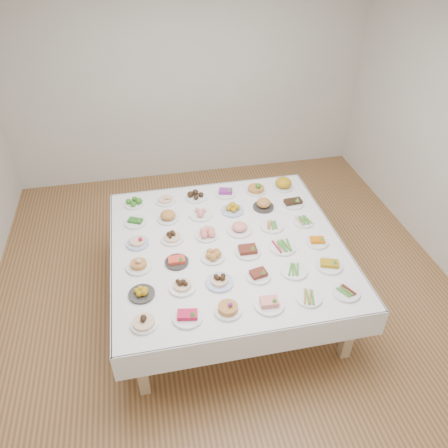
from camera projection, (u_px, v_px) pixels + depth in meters
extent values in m
plane|color=#9A6B40|center=(224.00, 284.00, 4.82)|extent=(5.00, 5.00, 0.00)
cube|color=white|center=(224.00, 6.00, 3.13)|extent=(5.00, 5.00, 0.02)
cube|color=silver|center=(187.00, 82.00, 5.93)|extent=(5.00, 0.02, 2.80)
cube|color=silver|center=(333.00, 445.00, 2.03)|extent=(5.00, 0.02, 2.80)
cube|color=white|center=(227.00, 246.00, 4.22)|extent=(2.20, 2.20, 0.06)
cube|color=white|center=(208.00, 195.00, 5.15)|extent=(2.22, 0.01, 0.28)
cube|color=white|center=(256.00, 345.00, 3.43)|extent=(2.22, 0.02, 0.28)
cube|color=white|center=(332.00, 240.00, 4.47)|extent=(0.02, 2.22, 0.28)
cube|color=white|center=(113.00, 270.00, 4.11)|extent=(0.02, 2.22, 0.28)
cube|color=#CEB184|center=(141.00, 366.00, 3.59)|extent=(0.09, 0.09, 0.69)
cube|color=#CEB184|center=(349.00, 330.00, 3.88)|extent=(0.09, 0.09, 0.69)
cube|color=#CEB184|center=(132.00, 231.00, 5.02)|extent=(0.09, 0.09, 0.69)
cube|color=#CEB184|center=(285.00, 212.00, 5.32)|extent=(0.09, 0.09, 0.69)
cylinder|color=silver|center=(144.00, 324.00, 3.41)|extent=(0.21, 0.21, 0.02)
cylinder|color=silver|center=(188.00, 317.00, 3.47)|extent=(0.24, 0.24, 0.02)
cylinder|color=silver|center=(228.00, 311.00, 3.52)|extent=(0.22, 0.22, 0.02)
cylinder|color=silver|center=(269.00, 305.00, 3.57)|extent=(0.25, 0.25, 0.02)
cylinder|color=silver|center=(309.00, 298.00, 3.63)|extent=(0.21, 0.21, 0.02)
cylinder|color=silver|center=(346.00, 293.00, 3.68)|extent=(0.23, 0.23, 0.02)
cylinder|color=#2C2927|center=(142.00, 294.00, 3.67)|extent=(0.22, 0.22, 0.02)
cylinder|color=silver|center=(183.00, 287.00, 3.73)|extent=(0.23, 0.23, 0.02)
cylinder|color=#4C66B2|center=(220.00, 283.00, 3.77)|extent=(0.24, 0.24, 0.02)
cylinder|color=silver|center=(258.00, 276.00, 3.84)|extent=(0.22, 0.22, 0.02)
cylinder|color=silver|center=(294.00, 271.00, 3.89)|extent=(0.24, 0.24, 0.02)
cylinder|color=silver|center=(329.00, 266.00, 3.95)|extent=(0.24, 0.24, 0.02)
cylinder|color=silver|center=(139.00, 267.00, 3.93)|extent=(0.23, 0.23, 0.02)
cylinder|color=#2C2927|center=(177.00, 262.00, 3.98)|extent=(0.21, 0.21, 0.02)
cylinder|color=silver|center=(213.00, 257.00, 4.04)|extent=(0.22, 0.22, 0.02)
cylinder|color=silver|center=(248.00, 252.00, 4.10)|extent=(0.24, 0.24, 0.02)
cylinder|color=silver|center=(283.00, 248.00, 4.15)|extent=(0.25, 0.25, 0.02)
cylinder|color=silver|center=(317.00, 242.00, 4.21)|extent=(0.21, 0.21, 0.02)
cylinder|color=#4C66B2|center=(138.00, 244.00, 4.19)|extent=(0.21, 0.21, 0.02)
cylinder|color=silver|center=(172.00, 239.00, 4.25)|extent=(0.22, 0.22, 0.02)
cylinder|color=silver|center=(207.00, 235.00, 4.30)|extent=(0.23, 0.23, 0.02)
cylinder|color=silver|center=(239.00, 230.00, 4.36)|extent=(0.25, 0.25, 0.02)
cylinder|color=silver|center=(272.00, 227.00, 4.41)|extent=(0.24, 0.24, 0.02)
cylinder|color=silver|center=(303.00, 222.00, 4.47)|extent=(0.21, 0.21, 0.02)
cylinder|color=silver|center=(136.00, 223.00, 4.46)|extent=(0.22, 0.22, 0.02)
cylinder|color=silver|center=(168.00, 219.00, 4.51)|extent=(0.22, 0.22, 0.02)
cylinder|color=silver|center=(201.00, 215.00, 4.57)|extent=(0.25, 0.25, 0.02)
cylinder|color=#4C66B2|center=(233.00, 211.00, 4.63)|extent=(0.24, 0.24, 0.02)
cylinder|color=#2C2927|center=(263.00, 207.00, 4.68)|extent=(0.22, 0.22, 0.02)
cylinder|color=silver|center=(293.00, 204.00, 4.73)|extent=(0.23, 0.23, 0.02)
cylinder|color=silver|center=(134.00, 204.00, 4.73)|extent=(0.21, 0.21, 0.02)
cylinder|color=silver|center=(166.00, 201.00, 4.77)|extent=(0.21, 0.21, 0.02)
cylinder|color=silver|center=(196.00, 197.00, 4.83)|extent=(0.24, 0.24, 0.02)
cylinder|color=silver|center=(226.00, 194.00, 4.89)|extent=(0.23, 0.23, 0.02)
cylinder|color=silver|center=(256.00, 191.00, 4.93)|extent=(0.22, 0.22, 0.02)
cylinder|color=silver|center=(283.00, 187.00, 5.00)|extent=(0.23, 0.23, 0.02)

